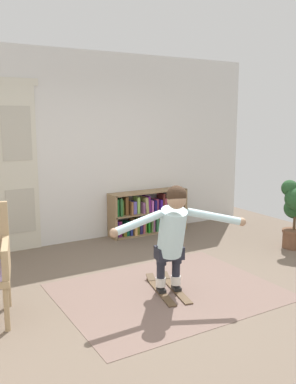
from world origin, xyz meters
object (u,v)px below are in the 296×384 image
object	(u,v)px
bookshelf	(148,214)
skis_pair	(167,289)
person_skier	(173,231)
potted_plant	(295,210)

from	to	relation	value
bookshelf	skis_pair	size ratio (longest dim) A/B	1.63
skis_pair	person_skier	xyz separation A→B (m)	(-0.03, -0.14, 0.71)
bookshelf	person_skier	bearing A→B (deg)	-114.66
potted_plant	skis_pair	distance (m)	2.55
potted_plant	person_skier	bearing A→B (deg)	-168.62
potted_plant	skis_pair	xyz separation A→B (m)	(-2.46, -0.36, -0.55)
skis_pair	bookshelf	bearing A→B (deg)	64.64
bookshelf	skis_pair	xyz separation A→B (m)	(-1.02, -2.15, -0.31)
bookshelf	person_skier	world-z (taller)	person_skier
bookshelf	potted_plant	world-z (taller)	potted_plant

